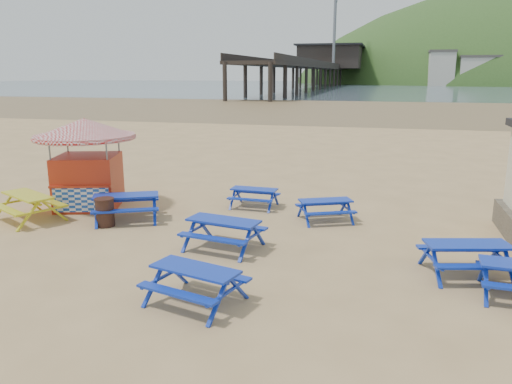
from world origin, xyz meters
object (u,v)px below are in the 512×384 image
(picnic_table_blue_a, at_px, (127,208))
(ice_cream_kiosk, at_px, (86,152))
(picnic_table_blue_b, at_px, (254,198))
(picnic_table_yellow, at_px, (29,207))
(litter_bin, at_px, (105,212))

(picnic_table_blue_a, height_order, ice_cream_kiosk, ice_cream_kiosk)
(picnic_table_blue_b, distance_m, picnic_table_yellow, 7.08)
(picnic_table_blue_a, height_order, picnic_table_blue_b, picnic_table_blue_a)
(picnic_table_blue_a, bearing_deg, picnic_table_blue_b, 10.83)
(picnic_table_blue_b, distance_m, ice_cream_kiosk, 5.77)
(ice_cream_kiosk, relative_size, litter_bin, 4.96)
(ice_cream_kiosk, bearing_deg, picnic_table_blue_a, -47.29)
(picnic_table_blue_b, xyz_separation_m, picnic_table_yellow, (-6.29, -3.24, 0.09))
(picnic_table_blue_a, xyz_separation_m, ice_cream_kiosk, (-2.01, 1.15, 1.47))
(picnic_table_yellow, bearing_deg, litter_bin, 29.18)
(picnic_table_blue_b, height_order, picnic_table_yellow, picnic_table_yellow)
(picnic_table_blue_b, xyz_separation_m, litter_bin, (-3.72, -3.16, 0.11))
(litter_bin, bearing_deg, ice_cream_kiosk, 132.47)
(picnic_table_blue_b, bearing_deg, ice_cream_kiosk, -163.50)
(picnic_table_yellow, xyz_separation_m, ice_cream_kiosk, (0.90, 1.91, 1.47))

